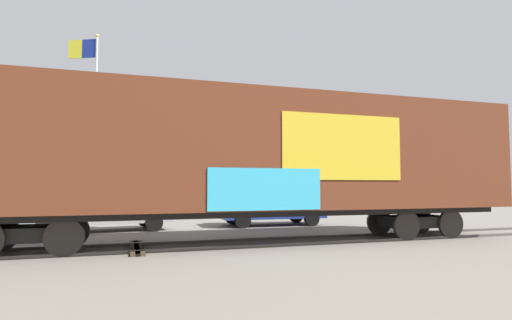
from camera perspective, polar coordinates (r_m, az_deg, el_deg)
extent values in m
plane|color=slate|center=(12.05, -3.17, -11.70)|extent=(260.00, 260.00, 0.00)
cube|color=#4C4742|center=(11.50, 0.23, -11.89)|extent=(59.99, 1.13, 0.08)
cube|color=#4C4742|center=(12.87, -1.77, -11.00)|extent=(59.99, 1.13, 0.08)
cube|color=#423323|center=(11.68, -16.55, -11.64)|extent=(0.28, 2.50, 0.07)
cube|color=#423323|center=(11.68, -15.98, -11.65)|extent=(0.28, 2.50, 0.07)
cube|color=#5B2B19|center=(12.11, -0.82, 1.11)|extent=(16.82, 3.15, 3.34)
cube|color=#2D2823|center=(12.39, -0.81, 9.39)|extent=(15.94, 0.67, 0.24)
cube|color=gold|center=(11.70, 12.10, 1.77)|extent=(3.69, 0.09, 1.84)
cube|color=#33A5CC|center=(10.69, 1.41, -4.08)|extent=(3.10, 0.08, 1.10)
cube|color=black|center=(12.10, -0.83, -7.27)|extent=(16.46, 1.86, 0.20)
cube|color=black|center=(11.83, -28.80, -8.92)|extent=(2.12, 1.32, 0.36)
cylinder|color=black|center=(12.72, -31.97, -8.64)|extent=(0.92, 0.14, 0.92)
cylinder|color=black|center=(11.00, -25.13, -9.73)|extent=(0.92, 0.14, 0.92)
cylinder|color=black|center=(12.42, -24.25, -9.01)|extent=(0.92, 0.14, 0.92)
cube|color=black|center=(14.83, 21.10, -7.95)|extent=(2.12, 1.32, 0.36)
cylinder|color=black|center=(13.74, 20.20, -8.55)|extent=(0.92, 0.14, 0.92)
cylinder|color=black|center=(14.91, 16.77, -8.21)|extent=(0.92, 0.14, 0.92)
cylinder|color=black|center=(14.84, 25.45, -8.04)|extent=(0.92, 0.14, 0.92)
cylinder|color=black|center=(15.92, 21.88, -7.80)|extent=(0.92, 0.14, 0.92)
cylinder|color=silver|center=(22.92, -21.49, 4.34)|extent=(0.12, 0.12, 9.52)
sphere|color=#D8CC66|center=(24.05, -21.22, 15.84)|extent=(0.18, 0.18, 0.18)
cube|color=navy|center=(24.25, -23.04, 14.04)|extent=(1.40, 0.72, 0.99)
cube|color=yellow|center=(24.44, -23.84, 13.92)|extent=(0.71, 0.38, 0.99)
cube|color=silver|center=(84.49, -16.40, -0.52)|extent=(126.22, 32.95, 12.01)
cube|color=#8C725B|center=(83.49, 7.11, 4.64)|extent=(6.75, 3.91, 3.20)
cube|color=#8C725B|center=(75.92, -25.17, 5.87)|extent=(5.15, 3.96, 3.44)
cube|color=#9E9384|center=(75.68, -13.11, 5.41)|extent=(4.43, 4.42, 2.82)
cone|color=#193D23|center=(76.08, -13.57, 5.75)|extent=(1.91, 1.91, 3.81)
cone|color=#193D23|center=(78.60, -4.19, 5.58)|extent=(2.21, 2.21, 4.41)
cone|color=#193D23|center=(79.80, -8.34, 5.67)|extent=(2.48, 2.48, 4.95)
cone|color=#193D23|center=(85.51, 13.01, 4.87)|extent=(2.14, 2.14, 4.28)
cone|color=#193D23|center=(83.07, 3.29, 4.73)|extent=(1.70, 1.70, 3.41)
cube|color=#B7BABF|center=(16.47, -20.00, -6.84)|extent=(4.82, 2.30, 0.77)
cube|color=#2D333D|center=(16.42, -20.85, -4.25)|extent=(2.26, 1.84, 0.72)
cylinder|color=black|center=(17.55, -15.08, -7.98)|extent=(0.66, 0.29, 0.64)
cylinder|color=black|center=(15.88, -14.00, -8.47)|extent=(0.66, 0.29, 0.64)
cylinder|color=black|center=(17.28, -25.56, -7.82)|extent=(0.66, 0.29, 0.64)
cylinder|color=black|center=(15.59, -25.61, -8.32)|extent=(0.66, 0.29, 0.64)
cube|color=navy|center=(17.78, 2.14, -6.78)|extent=(4.47, 1.91, 0.78)
cube|color=#2D333D|center=(17.69, 1.50, -4.38)|extent=(2.24, 1.67, 0.72)
cylinder|color=black|center=(19.14, 5.58, -7.71)|extent=(0.65, 0.24, 0.64)
cylinder|color=black|center=(17.58, 7.75, -8.06)|extent=(0.65, 0.24, 0.64)
cylinder|color=black|center=(18.20, -3.28, -7.93)|extent=(0.65, 0.24, 0.64)
cylinder|color=black|center=(16.55, -1.85, -8.37)|extent=(0.65, 0.24, 0.64)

